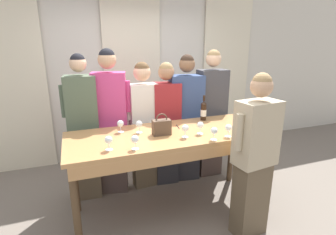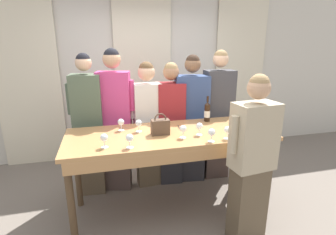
% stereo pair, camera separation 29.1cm
% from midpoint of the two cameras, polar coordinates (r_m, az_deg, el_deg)
% --- Properties ---
extents(ground_plane, '(18.00, 18.00, 0.00)m').
position_cam_midpoint_polar(ground_plane, '(3.34, 3.03, -19.39)').
color(ground_plane, '#70665B').
extents(wall_back, '(12.00, 0.06, 2.80)m').
position_cam_midpoint_polar(wall_back, '(4.54, -3.66, 9.36)').
color(wall_back, beige).
rests_on(wall_back, ground_plane).
extents(curtain_panel_left, '(0.94, 0.03, 2.69)m').
position_cam_midpoint_polar(curtain_panel_left, '(4.51, -26.60, 6.92)').
color(curtain_panel_left, beige).
rests_on(curtain_panel_left, ground_plane).
extents(curtain_panel_center, '(0.94, 0.03, 2.69)m').
position_cam_midpoint_polar(curtain_panel_center, '(4.48, -3.49, 8.55)').
color(curtain_panel_center, beige).
rests_on(curtain_panel_center, ground_plane).
extents(curtain_panel_right, '(0.94, 0.03, 2.69)m').
position_cam_midpoint_polar(curtain_panel_right, '(5.13, 16.82, 8.86)').
color(curtain_panel_right, beige).
rests_on(curtain_panel_right, ground_plane).
extents(tasting_bar, '(2.24, 0.86, 0.98)m').
position_cam_midpoint_polar(tasting_bar, '(2.89, 3.46, -5.64)').
color(tasting_bar, '#B27F4C').
rests_on(tasting_bar, ground_plane).
extents(wine_bottle, '(0.07, 0.07, 0.32)m').
position_cam_midpoint_polar(wine_bottle, '(3.32, 11.03, 1.21)').
color(wine_bottle, black).
rests_on(wine_bottle, tasting_bar).
extents(handbag, '(0.19, 0.10, 0.24)m').
position_cam_midpoint_polar(handbag, '(2.80, 1.28, -2.02)').
color(handbag, brown).
rests_on(handbag, tasting_bar).
extents(wine_glass_front_left, '(0.07, 0.07, 0.14)m').
position_cam_midpoint_polar(wine_glass_front_left, '(2.46, -5.01, -4.61)').
color(wine_glass_front_left, white).
rests_on(wine_glass_front_left, tasting_bar).
extents(wine_glass_front_mid, '(0.07, 0.07, 0.14)m').
position_cam_midpoint_polar(wine_glass_front_mid, '(3.03, 21.49, -1.61)').
color(wine_glass_front_mid, white).
rests_on(wine_glass_front_mid, tasting_bar).
extents(wine_glass_front_right, '(0.07, 0.07, 0.14)m').
position_cam_midpoint_polar(wine_glass_front_right, '(2.50, -10.52, -4.49)').
color(wine_glass_front_right, white).
rests_on(wine_glass_front_right, tasting_bar).
extents(wine_glass_center_left, '(0.07, 0.07, 0.14)m').
position_cam_midpoint_polar(wine_glass_center_left, '(2.77, 15.79, -2.70)').
color(wine_glass_center_left, white).
rests_on(wine_glass_center_left, tasting_bar).
extents(wine_glass_center_mid, '(0.07, 0.07, 0.14)m').
position_cam_midpoint_polar(wine_glass_center_mid, '(2.94, -7.45, -1.12)').
color(wine_glass_center_mid, white).
rests_on(wine_glass_center_mid, tasting_bar).
extents(wine_glass_center_right, '(0.07, 0.07, 0.14)m').
position_cam_midpoint_polar(wine_glass_center_right, '(2.88, -3.54, -1.36)').
color(wine_glass_center_right, white).
rests_on(wine_glass_center_right, tasting_bar).
extents(wine_glass_back_left, '(0.07, 0.07, 0.14)m').
position_cam_midpoint_polar(wine_glass_back_left, '(3.02, 19.87, -1.52)').
color(wine_glass_back_left, white).
rests_on(wine_glass_back_left, tasting_bar).
extents(wine_glass_back_mid, '(0.07, 0.07, 0.14)m').
position_cam_midpoint_polar(wine_glass_back_mid, '(2.66, 12.60, -3.29)').
color(wine_glass_back_mid, white).
rests_on(wine_glass_back_mid, tasting_bar).
extents(wine_glass_back_right, '(0.07, 0.07, 0.14)m').
position_cam_midpoint_polar(wine_glass_back_right, '(2.79, 17.77, -2.78)').
color(wine_glass_back_right, white).
rests_on(wine_glass_back_right, tasting_bar).
extents(wine_glass_near_host, '(0.07, 0.07, 0.14)m').
position_cam_midpoint_polar(wine_glass_near_host, '(2.71, 6.38, -2.61)').
color(wine_glass_near_host, white).
rests_on(wine_glass_near_host, tasting_bar).
extents(wine_glass_by_bottle, '(0.07, 0.07, 0.14)m').
position_cam_midpoint_polar(wine_glass_by_bottle, '(2.82, 9.82, -2.02)').
color(wine_glass_by_bottle, white).
rests_on(wine_glass_by_bottle, tasting_bar).
extents(pen, '(0.03, 0.14, 0.01)m').
position_cam_midpoint_polar(pen, '(3.06, 5.10, -2.13)').
color(pen, black).
rests_on(pen, tasting_bar).
extents(guest_olive_jacket, '(0.48, 0.30, 1.82)m').
position_cam_midpoint_polar(guest_olive_jacket, '(3.40, -14.53, -1.68)').
color(guest_olive_jacket, brown).
rests_on(guest_olive_jacket, ground_plane).
extents(guest_pink_top, '(0.52, 0.30, 1.87)m').
position_cam_midpoint_polar(guest_pink_top, '(3.39, -9.04, -0.37)').
color(guest_pink_top, '#473833').
rests_on(guest_pink_top, ground_plane).
extents(guest_cream_sweater, '(0.47, 0.23, 1.70)m').
position_cam_midpoint_polar(guest_cream_sweater, '(3.47, -2.10, -1.05)').
color(guest_cream_sweater, brown).
rests_on(guest_cream_sweater, ground_plane).
extents(guest_striped_shirt, '(0.47, 0.29, 1.69)m').
position_cam_midpoint_polar(guest_striped_shirt, '(3.56, 2.97, -1.19)').
color(guest_striped_shirt, '#28282D').
rests_on(guest_striped_shirt, ground_plane).
extents(guest_navy_coat, '(0.57, 0.31, 1.78)m').
position_cam_midpoint_polar(guest_navy_coat, '(3.64, 7.37, -0.38)').
color(guest_navy_coat, '#28282D').
rests_on(guest_navy_coat, ground_plane).
extents(guest_beige_cap, '(0.51, 0.25, 1.84)m').
position_cam_midpoint_polar(guest_beige_cap, '(3.79, 12.93, 0.64)').
color(guest_beige_cap, '#473833').
rests_on(guest_beige_cap, ground_plane).
extents(host_pouring, '(0.51, 0.29, 1.68)m').
position_cam_midpoint_polar(host_pouring, '(2.66, 20.83, -8.90)').
color(host_pouring, brown).
rests_on(host_pouring, ground_plane).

